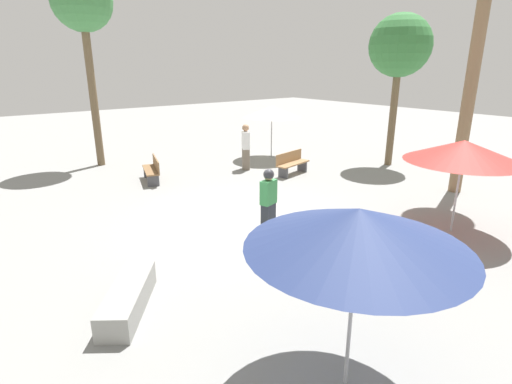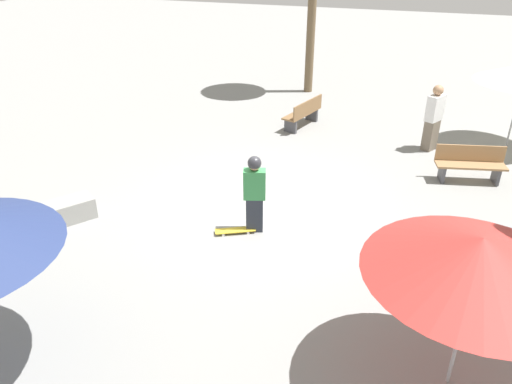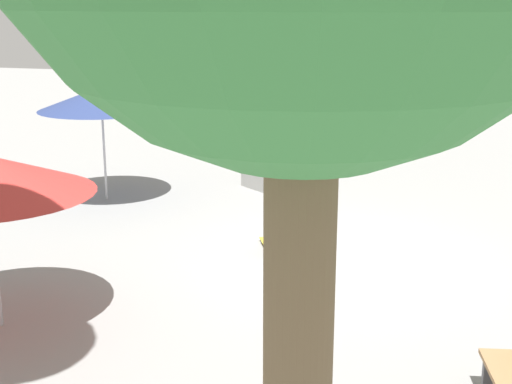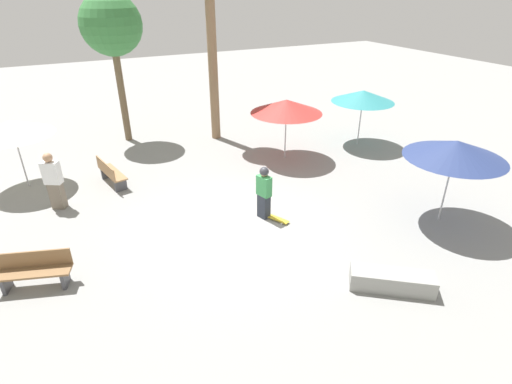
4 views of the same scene
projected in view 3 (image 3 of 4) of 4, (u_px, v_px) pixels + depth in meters
The scene contains 5 objects.
ground_plane at pixel (334, 259), 11.85m from camera, with size 60.00×60.00×0.00m, color gray.
skater_main at pixel (278, 206), 11.81m from camera, with size 0.35×0.47×1.61m.
skateboard at pixel (269, 245), 12.39m from camera, with size 0.53×0.81×0.07m.
concrete_ledge at pixel (274, 182), 16.02m from camera, with size 1.79×1.53×0.44m.
shade_umbrella_navy at pixel (101, 98), 14.94m from camera, with size 2.66×2.66×2.44m.
Camera 3 is at (1.94, -11.07, 4.11)m, focal length 50.00 mm.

